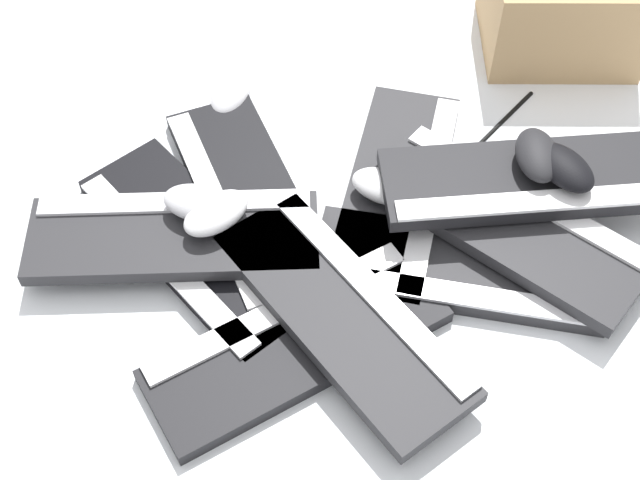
# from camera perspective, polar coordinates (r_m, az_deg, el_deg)

# --- Properties ---
(ground_plane) EXTENTS (3.20, 3.20, 0.00)m
(ground_plane) POSITION_cam_1_polar(r_m,az_deg,el_deg) (1.40, 2.06, -0.17)
(ground_plane) COLOR silver
(keyboard_0) EXTENTS (0.35, 0.46, 0.03)m
(keyboard_0) POSITION_cam_1_polar(r_m,az_deg,el_deg) (1.39, -8.02, -0.31)
(keyboard_0) COLOR black
(keyboard_0) RESTS_ON ground
(keyboard_1) EXTENTS (0.46, 0.29, 0.03)m
(keyboard_1) POSITION_cam_1_polar(r_m,az_deg,el_deg) (1.28, -1.55, -6.65)
(keyboard_1) COLOR black
(keyboard_1) RESTS_ON ground
(keyboard_2) EXTENTS (0.46, 0.30, 0.03)m
(keyboard_2) POSITION_cam_1_polar(r_m,az_deg,el_deg) (1.37, 8.85, -1.93)
(keyboard_2) COLOR #232326
(keyboard_2) RESTS_ON ground
(keyboard_3) EXTENTS (0.32, 0.46, 0.03)m
(keyboard_3) POSITION_cam_1_polar(r_m,az_deg,el_deg) (1.45, 4.96, 3.21)
(keyboard_3) COLOR #232326
(keyboard_3) RESTS_ON ground
(keyboard_4) EXTENTS (0.23, 0.46, 0.03)m
(keyboard_4) POSITION_cam_1_polar(r_m,az_deg,el_deg) (1.44, -4.65, 2.59)
(keyboard_4) COLOR black
(keyboard_4) RESTS_ON ground
(keyboard_5) EXTENTS (0.46, 0.22, 0.03)m
(keyboard_5) POSITION_cam_1_polar(r_m,az_deg,el_deg) (1.37, -9.36, 0.30)
(keyboard_5) COLOR #232326
(keyboard_5) RESTS_ON keyboard_0
(keyboard_6) EXTENTS (0.40, 0.43, 0.03)m
(keyboard_6) POSITION_cam_1_polar(r_m,az_deg,el_deg) (1.40, 11.81, 1.08)
(keyboard_6) COLOR #232326
(keyboard_6) RESTS_ON keyboard_2
(keyboard_7) EXTENTS (0.45, 0.19, 0.03)m
(keyboard_7) POSITION_cam_1_polar(r_m,az_deg,el_deg) (1.42, 12.95, 3.69)
(keyboard_7) COLOR black
(keyboard_7) RESTS_ON keyboard_6
(keyboard_8) EXTENTS (0.33, 0.46, 0.03)m
(keyboard_8) POSITION_cam_1_polar(r_m,az_deg,el_deg) (1.27, 1.51, -4.72)
(keyboard_8) COLOR #232326
(keyboard_8) RESTS_ON keyboard_1
(mouse_0) EXTENTS (0.10, 0.13, 0.04)m
(mouse_0) POSITION_cam_1_polar(r_m,az_deg,el_deg) (1.40, 15.36, 4.53)
(mouse_0) COLOR black
(mouse_0) RESTS_ON keyboard_7
(mouse_1) EXTENTS (0.11, 0.13, 0.04)m
(mouse_1) POSITION_cam_1_polar(r_m,az_deg,el_deg) (1.60, -5.74, 9.28)
(mouse_1) COLOR #B7B7BC
(mouse_1) RESTS_ON ground
(mouse_2) EXTENTS (0.08, 0.12, 0.04)m
(mouse_2) POSITION_cam_1_polar(r_m,az_deg,el_deg) (1.41, 13.74, 5.31)
(mouse_2) COLOR black
(mouse_2) RESTS_ON keyboard_7
(mouse_3) EXTENTS (0.13, 0.12, 0.04)m
(mouse_3) POSITION_cam_1_polar(r_m,az_deg,el_deg) (1.41, 4.20, 3.44)
(mouse_3) COLOR silver
(mouse_3) RESTS_ON keyboard_3
(mouse_4) EXTENTS (0.13, 0.11, 0.04)m
(mouse_4) POSITION_cam_1_polar(r_m,az_deg,el_deg) (1.36, -7.80, 2.36)
(mouse_4) COLOR #B7B7BC
(mouse_4) RESTS_ON keyboard_5
(mouse_5) EXTENTS (0.13, 0.11, 0.04)m
(mouse_5) POSITION_cam_1_polar(r_m,az_deg,el_deg) (1.34, -6.67, 1.72)
(mouse_5) COLOR silver
(mouse_5) RESTS_ON keyboard_5
(cable_0) EXTENTS (0.41, 0.56, 0.01)m
(cable_0) POSITION_cam_1_polar(r_m,az_deg,el_deg) (1.43, 7.60, 1.20)
(cable_0) COLOR black
(cable_0) RESTS_ON ground
(cardboard_box) EXTENTS (0.31, 0.28, 0.18)m
(cardboard_box) POSITION_cam_1_polar(r_m,az_deg,el_deg) (1.73, 15.33, 14.40)
(cardboard_box) COLOR tan
(cardboard_box) RESTS_ON ground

